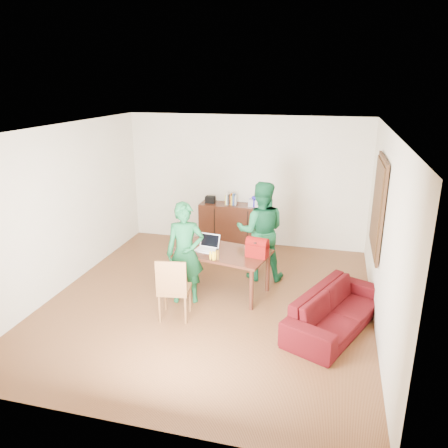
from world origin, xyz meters
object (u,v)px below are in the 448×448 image
(bottle, at_px, (217,254))
(red_bag, at_px, (257,249))
(laptop, at_px, (206,248))
(table, at_px, (221,256))
(person_far, at_px, (261,231))
(person_near, at_px, (185,253))
(sofa, at_px, (336,310))
(chair, at_px, (175,300))

(bottle, relative_size, red_bag, 0.52)
(laptop, relative_size, bottle, 2.14)
(table, height_order, person_far, person_far)
(person_near, height_order, red_bag, person_near)
(person_near, relative_size, sofa, 0.85)
(table, relative_size, bottle, 9.69)
(table, relative_size, chair, 1.73)
(bottle, bearing_deg, chair, -126.37)
(person_far, bearing_deg, bottle, 55.36)
(chair, bearing_deg, table, 57.45)
(chair, distance_m, sofa, 2.32)
(bottle, height_order, red_bag, red_bag)
(red_bag, bearing_deg, chair, -128.58)
(table, bearing_deg, person_near, -124.47)
(table, xyz_separation_m, person_near, (-0.46, -0.44, 0.18))
(bottle, bearing_deg, red_bag, 23.98)
(person_near, xyz_separation_m, laptop, (0.22, 0.40, -0.04))
(person_far, height_order, laptop, person_far)
(bottle, xyz_separation_m, sofa, (1.82, -0.35, -0.53))
(table, relative_size, person_near, 1.04)
(table, bearing_deg, chair, -102.54)
(person_near, relative_size, person_far, 0.92)
(table, distance_m, chair, 1.14)
(chair, height_order, bottle, chair)
(chair, xyz_separation_m, red_bag, (1.05, 0.90, 0.56))
(person_far, height_order, red_bag, person_far)
(laptop, xyz_separation_m, bottle, (0.27, -0.30, 0.04))
(person_near, distance_m, bottle, 0.50)
(bottle, distance_m, red_bag, 0.63)
(red_bag, bearing_deg, sofa, -15.09)
(chair, xyz_separation_m, laptop, (0.21, 0.94, 0.48))
(sofa, bearing_deg, red_bag, 88.34)
(person_near, bearing_deg, bottle, -6.29)
(laptop, bearing_deg, chair, -94.25)
(person_near, xyz_separation_m, bottle, (0.49, 0.10, -0.00))
(laptop, bearing_deg, table, 18.34)
(person_far, relative_size, sofa, 0.92)
(person_near, relative_size, bottle, 9.33)
(table, relative_size, sofa, 0.88)
(table, distance_m, laptop, 0.28)
(sofa, bearing_deg, person_far, 68.03)
(person_near, bearing_deg, sofa, -23.95)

